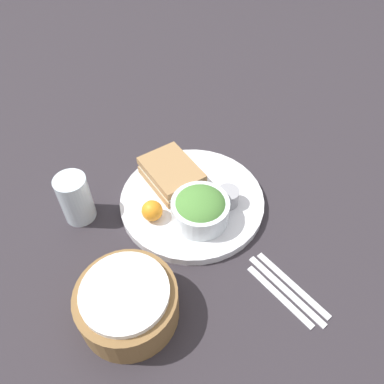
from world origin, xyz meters
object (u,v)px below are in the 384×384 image
(dressing_cup, at_px, (228,197))
(fork, at_px, (292,284))
(sandwich, at_px, (171,174))
(knife, at_px, (286,290))
(plate, at_px, (192,201))
(salad_bowl, at_px, (200,209))
(spoon, at_px, (279,296))
(drink_glass, at_px, (75,199))
(bread_basket, at_px, (128,303))

(dressing_cup, xyz_separation_m, fork, (-0.20, 0.08, -0.04))
(sandwich, bearing_deg, knife, 168.02)
(plate, relative_size, sandwich, 1.97)
(salad_bowl, bearing_deg, fork, 178.12)
(sandwich, xyz_separation_m, salad_bowl, (-0.11, 0.05, 0.01))
(dressing_cup, relative_size, spoon, 0.30)
(fork, relative_size, spoon, 1.11)
(salad_bowl, relative_size, drink_glass, 1.07)
(bread_basket, xyz_separation_m, knife, (-0.20, -0.21, -0.04))
(bread_basket, height_order, spoon, bread_basket)
(fork, xyz_separation_m, knife, (0.00, 0.02, 0.00))
(sandwich, bearing_deg, bread_basket, 116.11)
(dressing_cup, height_order, knife, dressing_cup)
(plate, distance_m, sandwich, 0.08)
(plate, height_order, knife, plate)
(salad_bowl, height_order, spoon, salad_bowl)
(bread_basket, bearing_deg, sandwich, -63.89)
(sandwich, relative_size, salad_bowl, 1.34)
(sandwich, bearing_deg, fork, 171.05)
(sandwich, xyz_separation_m, knife, (-0.33, 0.07, -0.04))
(dressing_cup, xyz_separation_m, drink_glass, (0.24, 0.21, 0.02))
(salad_bowl, height_order, fork, salad_bowl)
(spoon, bearing_deg, fork, 90.00)
(knife, xyz_separation_m, spoon, (0.00, 0.02, 0.00))
(plate, xyz_separation_m, fork, (-0.27, 0.04, -0.01))
(bread_basket, relative_size, spoon, 1.13)
(drink_glass, distance_m, bread_basket, 0.26)
(spoon, bearing_deg, bread_basket, -123.08)
(sandwich, bearing_deg, spoon, 164.99)
(drink_glass, height_order, fork, drink_glass)
(plate, xyz_separation_m, sandwich, (0.07, -0.01, 0.03))
(dressing_cup, xyz_separation_m, spoon, (-0.19, 0.11, -0.04))
(drink_glass, distance_m, fork, 0.46)
(plate, height_order, drink_glass, drink_glass)
(drink_glass, bearing_deg, salad_bowl, -147.23)
(bread_basket, bearing_deg, plate, -75.56)
(plate, bearing_deg, fork, 171.44)
(knife, relative_size, spoon, 1.17)
(salad_bowl, distance_m, dressing_cup, 0.07)
(drink_glass, xyz_separation_m, spoon, (-0.43, -0.10, -0.05))
(dressing_cup, bearing_deg, sandwich, 10.08)
(dressing_cup, distance_m, bread_basket, 0.30)
(plate, xyz_separation_m, knife, (-0.26, 0.06, -0.01))
(sandwich, height_order, spoon, sandwich)
(dressing_cup, relative_size, drink_glass, 0.42)
(salad_bowl, xyz_separation_m, bread_basket, (-0.02, 0.23, -0.01))
(dressing_cup, xyz_separation_m, bread_basket, (-0.00, 0.30, 0.00))
(bread_basket, distance_m, spoon, 0.27)
(salad_bowl, bearing_deg, sandwich, -21.75)
(plate, relative_size, salad_bowl, 2.64)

